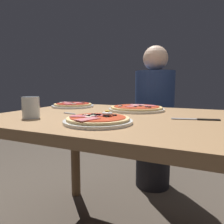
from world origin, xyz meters
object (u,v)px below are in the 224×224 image
(dining_table, at_px, (124,137))
(pizza_foreground, at_px, (98,120))
(water_glass_near, at_px, (31,109))
(pizza_across_left, at_px, (73,105))
(pizza_across_right, at_px, (136,108))
(knife, at_px, (199,119))
(fork, at_px, (73,114))
(diner_person, at_px, (154,122))

(dining_table, distance_m, pizza_foreground, 0.26)
(pizza_foreground, distance_m, water_glass_near, 0.33)
(dining_table, xyz_separation_m, pizza_foreground, (-0.02, -0.23, 0.12))
(pizza_across_left, distance_m, pizza_across_right, 0.44)
(pizza_foreground, distance_m, knife, 0.42)
(knife, bearing_deg, dining_table, -178.30)
(dining_table, bearing_deg, pizza_foreground, -94.19)
(dining_table, xyz_separation_m, water_glass_near, (-0.34, -0.24, 0.15))
(pizza_across_right, distance_m, fork, 0.37)
(pizza_across_right, height_order, fork, pizza_across_right)
(pizza_across_right, relative_size, fork, 2.04)
(water_glass_near, bearing_deg, knife, 20.67)
(pizza_foreground, bearing_deg, pizza_across_left, 133.92)
(pizza_across_left, relative_size, water_glass_near, 2.92)
(pizza_foreground, height_order, knife, pizza_foreground)
(pizza_across_left, bearing_deg, knife, -15.16)
(dining_table, distance_m, knife, 0.35)
(diner_person, bearing_deg, pizza_across_left, 54.29)
(water_glass_near, bearing_deg, pizza_across_left, 102.95)
(pizza_foreground, xyz_separation_m, pizza_across_left, (-0.43, 0.45, -0.00))
(pizza_across_right, height_order, water_glass_near, water_glass_near)
(pizza_across_left, xyz_separation_m, water_glass_near, (0.11, -0.47, 0.03))
(dining_table, distance_m, fork, 0.27)
(knife, bearing_deg, pizza_foreground, -145.66)
(dining_table, distance_m, pizza_across_right, 0.24)
(pizza_across_left, relative_size, pizza_across_right, 0.87)
(dining_table, height_order, water_glass_near, water_glass_near)
(knife, xyz_separation_m, diner_person, (-0.37, 0.78, -0.16))
(water_glass_near, distance_m, diner_person, 1.10)
(pizza_across_left, distance_m, water_glass_near, 0.48)
(pizza_across_right, bearing_deg, pizza_foreground, -91.32)
(pizza_across_right, bearing_deg, fork, -130.05)
(water_glass_near, bearing_deg, pizza_foreground, 2.88)
(pizza_across_right, xyz_separation_m, fork, (-0.24, -0.28, -0.01))
(pizza_across_left, xyz_separation_m, fork, (0.21, -0.29, -0.01))
(water_glass_near, height_order, fork, water_glass_near)
(pizza_across_left, relative_size, knife, 1.43)
(pizza_foreground, distance_m, pizza_across_right, 0.44)
(pizza_across_left, xyz_separation_m, knife, (0.78, -0.21, -0.01))
(dining_table, relative_size, pizza_across_right, 3.85)
(fork, bearing_deg, dining_table, 15.48)
(dining_table, height_order, pizza_across_left, pizza_across_left)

